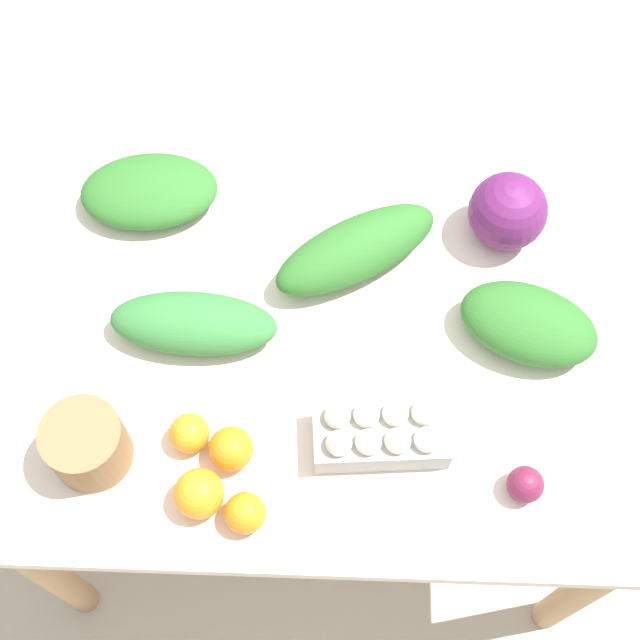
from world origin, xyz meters
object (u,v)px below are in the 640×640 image
Objects in this scene: egg_carton at (381,433)px; orange_0 at (231,449)px; greens_bunch_dandelion at (528,324)px; orange_3 at (199,494)px; greens_bunch_kale at (356,249)px; orange_2 at (245,513)px; greens_bunch_chard at (149,191)px; greens_bunch_beet_tops at (194,323)px; cabbage_purple at (508,211)px; beet_root at (525,485)px; orange_1 at (190,433)px; paper_bag at (87,444)px.

orange_0 is (-0.24, -0.03, -0.01)m from egg_carton.
greens_bunch_dandelion is 3.26× the size of orange_0.
orange_3 is at bearing -149.79° from greens_bunch_dandelion.
orange_2 is at bearing -109.13° from greens_bunch_kale.
greens_bunch_dandelion is 0.55m from orange_0.
orange_3 is (0.15, -0.58, 0.00)m from greens_bunch_chard.
greens_bunch_kale reaches higher than orange_3.
orange_3 is at bearing 160.34° from orange_2.
orange_0 is at bearing -69.58° from greens_bunch_beet_tops.
cabbage_purple is at bearing 45.85° from orange_3.
greens_bunch_dandelion is at bearing 85.64° from beet_root.
orange_3 is at bearing -118.01° from greens_bunch_kale.
greens_bunch_beet_tops is (-0.28, -0.16, -0.01)m from greens_bunch_kale.
cabbage_purple is at bearing 38.32° from orange_1.
greens_bunch_beet_tops is 0.20m from orange_1.
egg_carton is 2.81× the size of orange_3.
greens_bunch_kale is at bearing 52.69° from orange_1.
egg_carton reaches higher than orange_3.
orange_3 is (-0.55, -0.32, -0.01)m from greens_bunch_dandelion.
greens_bunch_chard is at bearing 159.48° from greens_bunch_dandelion.
orange_3 is (-0.08, 0.03, 0.01)m from orange_2.
greens_bunch_kale is at bearing 123.68° from beet_root.
orange_3 is at bearing -176.11° from beet_root.
egg_carton is at bearing 162.41° from beet_root.
beet_root is 0.55m from orange_1.
greens_bunch_dandelion is (0.30, -0.14, -0.00)m from greens_bunch_kale.
orange_0 is 0.91× the size of orange_3.
cabbage_purple is 1.76× the size of orange_3.
greens_bunch_dandelion is at bearing 18.65° from paper_bag.
paper_bag is (-0.70, -0.46, -0.02)m from cabbage_purple.
greens_bunch_beet_tops reaches higher than beet_root.
beet_root is (0.56, -0.27, -0.01)m from greens_bunch_beet_tops.
paper_bag is 0.51× the size of greens_bunch_chard.
greens_bunch_kale is at bearing 70.87° from orange_2.
cabbage_purple reaches higher than egg_carton.
egg_carton is 0.32m from orange_1.
greens_bunch_dandelion is 2.97× the size of orange_3.
greens_bunch_dandelion is 0.94× the size of greens_bunch_chard.
orange_1 is at bearing -3.12° from egg_carton.
orange_3 reaches higher than greens_bunch_chard.
orange_3 is (-0.05, -0.08, 0.00)m from orange_0.
cabbage_purple reaches higher than orange_3.
greens_bunch_kale reaches higher than greens_bunch_dandelion.
greens_bunch_chard is 3.84× the size of orange_1.
egg_carton reaches higher than orange_0.
greens_bunch_kale is 1.33× the size of greens_bunch_dandelion.
cabbage_purple reaches higher than beet_root.
orange_1 is (-0.27, -0.35, -0.02)m from greens_bunch_kale.
paper_bag reaches higher than greens_bunch_kale.
paper_bag reaches higher than orange_3.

